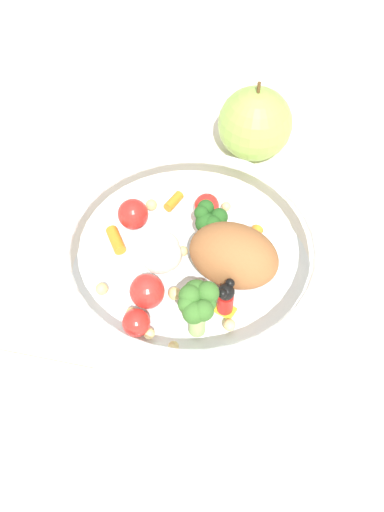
% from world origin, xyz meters
% --- Properties ---
extents(ground_plane, '(2.40, 2.40, 0.00)m').
position_xyz_m(ground_plane, '(0.00, 0.00, 0.00)').
color(ground_plane, silver).
extents(food_container, '(0.24, 0.24, 0.07)m').
position_xyz_m(food_container, '(-0.01, 0.01, 0.03)').
color(food_container, white).
rests_on(food_container, ground_plane).
extents(loose_apple, '(0.08, 0.08, 0.09)m').
position_xyz_m(loose_apple, '(0.01, -0.17, 0.04)').
color(loose_apple, '#8CB74C').
rests_on(loose_apple, ground_plane).
extents(folded_napkin, '(0.13, 0.14, 0.01)m').
position_xyz_m(folded_napkin, '(0.05, 0.21, 0.00)').
color(folded_napkin, silver).
rests_on(folded_napkin, ground_plane).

